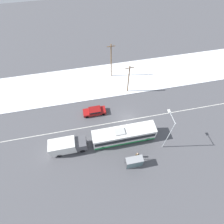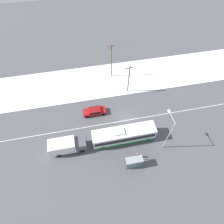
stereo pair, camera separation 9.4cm
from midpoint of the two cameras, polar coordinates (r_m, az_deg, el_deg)
ground_plane at (r=36.04m, az=5.11°, el=-2.65°), size 120.00×120.00×0.00m
snow_lot at (r=43.49m, az=1.04°, el=10.84°), size 80.00×11.07×0.12m
lane_marking_center at (r=36.04m, az=5.11°, el=-2.64°), size 60.00×0.12×0.00m
city_bus at (r=32.42m, az=3.81°, el=-7.49°), size 11.56×2.57×3.34m
box_truck at (r=32.43m, az=-14.49°, el=-10.58°), size 6.45×2.30×2.93m
sedan_car at (r=36.41m, az=-5.79°, el=0.30°), size 4.66×1.80×1.40m
pedestrian_at_stop at (r=31.62m, az=8.17°, el=-13.70°), size 0.65×0.29×1.81m
bus_shelter at (r=30.48m, az=7.33°, el=-16.06°), size 2.90×1.20×2.40m
streetlamp at (r=30.04m, az=17.94°, el=-5.88°), size 0.36×2.75×8.46m
utility_pole_roadside at (r=38.02m, az=5.35°, el=10.67°), size 1.80×0.24×7.45m
utility_pole_snowlot at (r=41.26m, az=-0.36°, el=16.38°), size 1.80×0.24×8.83m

